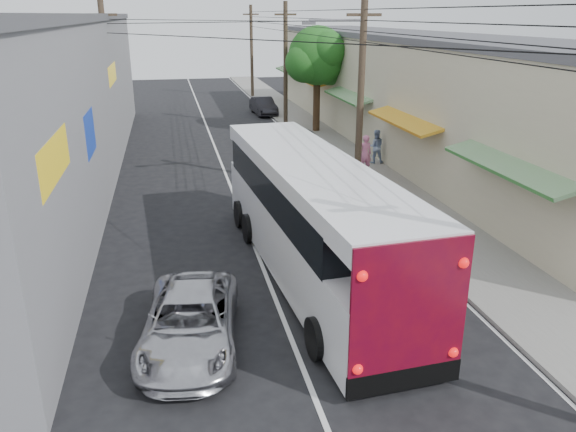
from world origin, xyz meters
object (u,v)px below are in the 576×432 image
Objects in this scene: parked_car_mid at (305,143)px; pedestrian_near at (365,154)px; jeepney at (190,322)px; coach_bus at (311,216)px; parked_car_far at (263,106)px; parked_suv at (318,168)px; pedestrian_far at (376,146)px.

pedestrian_near is at bearing -70.15° from parked_car_mid.
parked_car_mid reaches higher than jeepney.
coach_bus reaches higher than pedestrian_near.
coach_bus is 11.17m from pedestrian_near.
coach_bus is 6.67× the size of pedestrian_near.
jeepney is 1.15× the size of parked_car_far.
jeepney is at bearing -114.56° from parked_car_mid.
pedestrian_near is (1.85, -4.38, 0.33)m from parked_car_mid.
parked_car_mid is (0.80, 5.77, -0.13)m from parked_suv.
jeepney is at bearing -142.33° from coach_bus.
parked_car_mid is 1.02× the size of parked_car_far.
pedestrian_near reaches higher than parked_car_far.
pedestrian_far reaches higher than parked_car_mid.
pedestrian_near is at bearing 67.40° from pedestrian_far.
jeepney is at bearing -107.13° from parked_car_far.
jeepney is 2.70× the size of pedestrian_far.
parked_car_far is (3.29, 27.66, -1.12)m from coach_bus.
pedestrian_far is (6.29, 11.53, -0.81)m from coach_bus.
pedestrian_near reaches higher than parked_car_mid.
coach_bus is 14.68m from parked_car_mid.
parked_car_mid reaches higher than parked_car_far.
parked_suv is at bearing 70.35° from jeepney.
coach_bus reaches higher than parked_car_mid.
parked_suv is 3.00m from pedestrian_near.
coach_bus is 7.15× the size of pedestrian_far.
pedestrian_near is (8.76, 13.12, 0.39)m from jeepney.
parked_suv is at bearing 28.38° from pedestrian_near.
parked_car_far is at bearing 87.00° from parked_car_mid.
parked_car_far is at bearing -83.34° from pedestrian_near.
coach_bus is 3.03× the size of parked_car_far.
coach_bus is at bearing -101.29° from parked_car_far.
parked_suv is (2.49, 8.50, -0.95)m from coach_bus.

